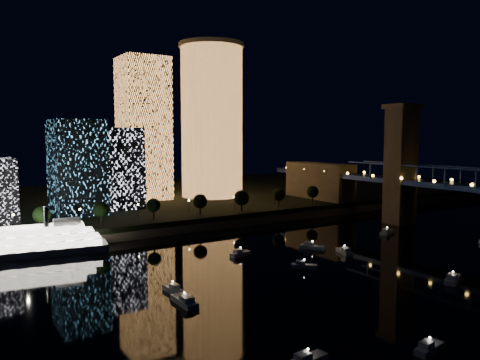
% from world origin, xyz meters
% --- Properties ---
extents(ground, '(520.00, 520.00, 0.00)m').
position_xyz_m(ground, '(0.00, 0.00, 0.00)').
color(ground, black).
rests_on(ground, ground).
extents(far_bank, '(420.00, 160.00, 5.00)m').
position_xyz_m(far_bank, '(0.00, 160.00, 2.50)').
color(far_bank, black).
rests_on(far_bank, ground).
extents(seawall, '(420.00, 6.00, 3.00)m').
position_xyz_m(seawall, '(0.00, 82.00, 1.50)').
color(seawall, '#6B5E4C').
rests_on(seawall, ground).
extents(tower_cylindrical, '(34.00, 34.00, 79.42)m').
position_xyz_m(tower_cylindrical, '(23.08, 137.49, 44.84)').
color(tower_cylindrical, '#FFA551').
rests_on(tower_cylindrical, far_bank).
extents(tower_rectangular, '(22.21, 22.21, 70.66)m').
position_xyz_m(tower_rectangular, '(-11.30, 146.11, 40.33)').
color(tower_rectangular, '#FFA551').
rests_on(tower_rectangular, far_bank).
extents(midrise_blocks, '(97.85, 34.19, 38.46)m').
position_xyz_m(midrise_blocks, '(-61.34, 120.54, 21.35)').
color(midrise_blocks, silver).
rests_on(midrise_blocks, far_bank).
extents(riverboat, '(52.44, 17.59, 15.52)m').
position_xyz_m(riverboat, '(-79.11, 75.58, 3.98)').
color(riverboat, silver).
rests_on(riverboat, ground).
extents(motorboats, '(115.04, 75.30, 2.78)m').
position_xyz_m(motorboats, '(-1.47, 10.81, 0.81)').
color(motorboats, silver).
rests_on(motorboats, ground).
extents(esplanade_trees, '(166.07, 6.62, 8.81)m').
position_xyz_m(esplanade_trees, '(-32.61, 88.00, 10.47)').
color(esplanade_trees, black).
rests_on(esplanade_trees, far_bank).
extents(street_lamps, '(132.70, 0.70, 5.65)m').
position_xyz_m(street_lamps, '(-34.00, 94.00, 9.02)').
color(street_lamps, black).
rests_on(street_lamps, far_bank).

